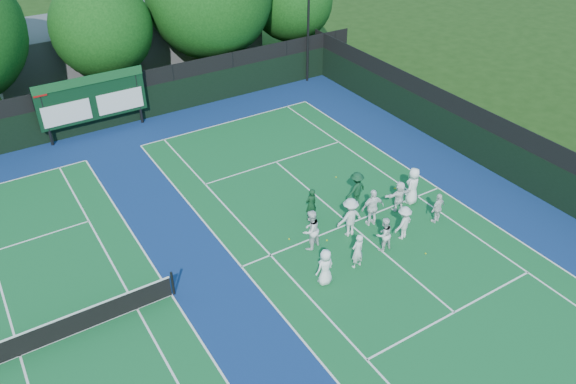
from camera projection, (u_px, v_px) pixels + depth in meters
ground at (363, 236)px, 24.51m from camera, size 120.00×120.00×0.00m
court_apron at (230, 271)px, 22.57m from camera, size 34.00×32.00×0.01m
near_court at (349, 224)px, 25.21m from camera, size 11.05×23.85×0.01m
left_court at (20, 355)px, 19.05m from camera, size 11.05×23.85×0.01m
back_fence at (110, 105)px, 32.38m from camera, size 34.00×0.08×3.00m
divider_fence_right at (493, 146)px, 28.42m from camera, size 0.08×32.00×3.00m
scoreboard at (92, 98)px, 31.18m from camera, size 6.00×0.21×3.55m
clubhouse at (130, 43)px, 39.41m from camera, size 18.00×6.00×4.00m
tennis_net at (16, 346)px, 18.78m from camera, size 11.30×0.10×1.10m
tree_c at (104, 30)px, 33.68m from camera, size 6.02×6.02×7.74m
tree_e at (293, 1)px, 39.72m from camera, size 5.86×5.86×7.44m
tennis_ball_0 at (327, 240)px, 24.18m from camera, size 0.07×0.07×0.07m
tennis_ball_1 at (396, 188)px, 27.55m from camera, size 0.07×0.07×0.07m
tennis_ball_2 at (426, 253)px, 23.45m from camera, size 0.07×0.07×0.07m
tennis_ball_3 at (289, 239)px, 24.26m from camera, size 0.07×0.07×0.07m
tennis_ball_4 at (336, 177)px, 28.42m from camera, size 0.07×0.07×0.07m
tennis_ball_5 at (395, 188)px, 27.56m from camera, size 0.07×0.07×0.07m
player_front_0 at (325, 267)px, 21.60m from camera, size 0.83×0.59×1.60m
player_front_1 at (358, 251)px, 22.39m from camera, size 0.62×0.43×1.61m
player_front_2 at (384, 234)px, 23.32m from camera, size 0.78×0.61×1.58m
player_front_3 at (404, 223)px, 23.95m from camera, size 1.14×0.81×1.59m
player_front_4 at (438, 208)px, 24.95m from camera, size 0.92×0.51×1.49m
player_back_0 at (311, 230)px, 23.33m from camera, size 1.07×0.94×1.86m
player_back_1 at (350, 217)px, 24.07m from camera, size 1.22×0.74×1.85m
player_back_2 at (373, 207)px, 24.69m from camera, size 1.14×0.65×1.83m
player_back_3 at (399, 196)px, 25.72m from camera, size 1.45×0.62×1.51m
player_back_4 at (413, 186)px, 26.13m from camera, size 1.06×0.88×1.85m
coach_left at (311, 204)px, 25.06m from camera, size 0.62×0.43×1.62m
coach_right at (356, 189)px, 26.01m from camera, size 1.21×0.81×1.73m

